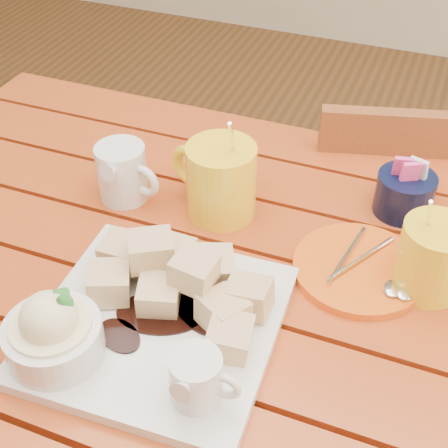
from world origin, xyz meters
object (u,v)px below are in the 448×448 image
at_px(dessert_plate, 138,317).
at_px(orange_saucer, 360,269).
at_px(chair_far, 397,242).
at_px(table, 224,328).
at_px(coffee_mug_right, 435,257).
at_px(coffee_mug_left, 219,179).

distance_m(dessert_plate, orange_saucer, 0.30).
xyz_separation_m(dessert_plate, chair_far, (0.25, 0.63, -0.32)).
bearing_deg(dessert_plate, table, 67.11).
xyz_separation_m(table, coffee_mug_right, (0.25, 0.08, 0.16)).
height_order(orange_saucer, chair_far, chair_far).
distance_m(table, coffee_mug_right, 0.31).
relative_size(orange_saucer, chair_far, 0.21).
distance_m(coffee_mug_right, chair_far, 0.54).
bearing_deg(coffee_mug_right, dessert_plate, -158.70).
xyz_separation_m(dessert_plate, coffee_mug_left, (0.00, 0.26, 0.03)).
height_order(table, orange_saucer, orange_saucer).
distance_m(table, coffee_mug_left, 0.21).
height_order(coffee_mug_right, chair_far, coffee_mug_right).
bearing_deg(chair_far, dessert_plate, 52.72).
bearing_deg(chair_far, orange_saucer, 70.51).
bearing_deg(coffee_mug_right, orange_saucer, 172.17).
relative_size(table, coffee_mug_left, 7.12).
bearing_deg(dessert_plate, orange_saucer, 42.28).
bearing_deg(orange_saucer, chair_far, 85.65).
xyz_separation_m(coffee_mug_left, coffee_mug_right, (0.31, -0.05, -0.01)).
height_order(coffee_mug_left, coffee_mug_right, coffee_mug_left).
bearing_deg(coffee_mug_right, coffee_mug_left, 158.53).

